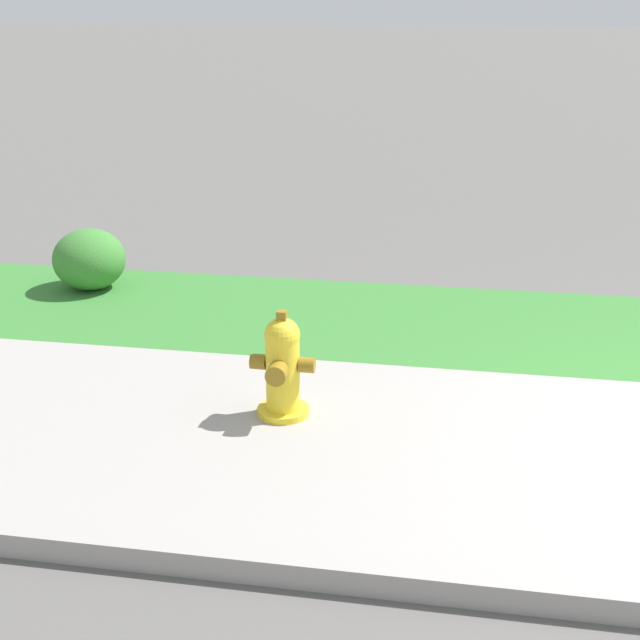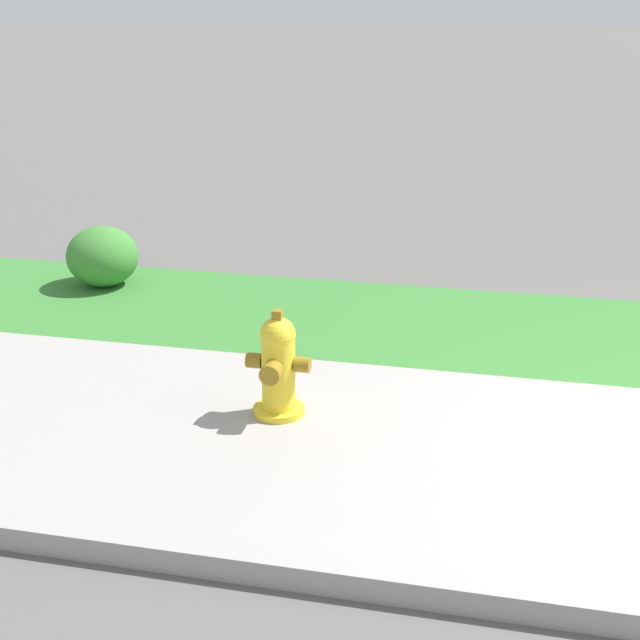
{
  "view_description": "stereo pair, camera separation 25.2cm",
  "coord_description": "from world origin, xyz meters",
  "views": [
    {
      "loc": [
        -2.03,
        -4.32,
        2.37
      ],
      "look_at": [
        -2.94,
        0.87,
        0.4
      ],
      "focal_mm": 50.0,
      "sensor_mm": 36.0,
      "label": 1
    },
    {
      "loc": [
        -1.79,
        -4.27,
        2.37
      ],
      "look_at": [
        -2.94,
        0.87,
        0.4
      ],
      "focal_mm": 50.0,
      "sensor_mm": 36.0,
      "label": 2
    }
  ],
  "objects": [
    {
      "name": "fire_hydrant_far_end",
      "position": [
        -3.06,
        0.29,
        0.31
      ],
      "size": [
        0.38,
        0.35,
        0.66
      ],
      "rotation": [
        0.0,
        0.0,
        3.14
      ],
      "color": "yellow",
      "rests_on": "ground"
    },
    {
      "name": "shrub_bush_near_lamp",
      "position": [
        -5.14,
        2.34,
        0.25
      ],
      "size": [
        0.6,
        0.6,
        0.51
      ],
      "color": "#3D7F33",
      "rests_on": "ground"
    }
  ]
}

